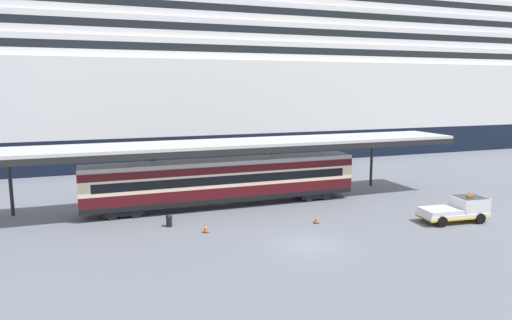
{
  "coord_description": "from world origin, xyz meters",
  "views": [
    {
      "loc": [
        -13.02,
        -25.86,
        10.28
      ],
      "look_at": [
        -0.72,
        8.09,
        4.5
      ],
      "focal_mm": 32.17,
      "sensor_mm": 36.0,
      "label": 1
    }
  ],
  "objects": [
    {
      "name": "ground_plane",
      "position": [
        0.0,
        0.0,
        0.0
      ],
      "size": [
        400.0,
        400.0,
        0.0
      ],
      "primitive_type": "plane",
      "color": "slate"
    },
    {
      "name": "cruise_ship",
      "position": [
        7.83,
        45.74,
        12.34
      ],
      "size": [
        163.86,
        28.89,
        37.26
      ],
      "color": "black",
      "rests_on": "ground"
    },
    {
      "name": "platform_canopy",
      "position": [
        -2.4,
        11.93,
        5.35
      ],
      "size": [
        44.97,
        5.68,
        5.56
      ],
      "color": "silver",
      "rests_on": "ground"
    },
    {
      "name": "train_carriage",
      "position": [
        -2.4,
        11.54,
        2.31
      ],
      "size": [
        23.62,
        2.81,
        4.11
      ],
      "color": "black",
      "rests_on": "ground"
    },
    {
      "name": "service_truck",
      "position": [
        13.37,
        1.02,
        0.99
      ],
      "size": [
        5.37,
        2.63,
        2.02
      ],
      "color": "white",
      "rests_on": "ground"
    },
    {
      "name": "traffic_cone_near",
      "position": [
        2.79,
        4.28,
        0.34
      ],
      "size": [
        0.36,
        0.36,
        0.7
      ],
      "color": "black",
      "rests_on": "ground"
    },
    {
      "name": "traffic_cone_mid",
      "position": [
        -5.68,
        4.93,
        0.36
      ],
      "size": [
        0.36,
        0.36,
        0.72
      ],
      "color": "black",
      "rests_on": "ground"
    },
    {
      "name": "quay_bollard",
      "position": [
        -7.89,
        7.26,
        0.52
      ],
      "size": [
        0.48,
        0.48,
        0.96
      ],
      "color": "black",
      "rests_on": "ground"
    }
  ]
}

